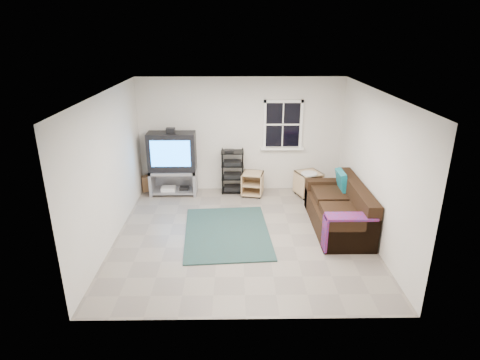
{
  "coord_description": "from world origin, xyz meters",
  "views": [
    {
      "loc": [
        -0.14,
        -6.57,
        3.57
      ],
      "look_at": [
        -0.04,
        0.4,
        0.93
      ],
      "focal_mm": 30.0,
      "sensor_mm": 36.0,
      "label": 1
    }
  ],
  "objects_px": {
    "tv_unit": "(172,158)",
    "side_table_right": "(308,182)",
    "av_rack": "(233,174)",
    "sofa": "(340,211)",
    "side_table_left": "(253,183)"
  },
  "relations": [
    {
      "from": "sofa",
      "to": "side_table_right",
      "type": "bearing_deg",
      "value": 102.44
    },
    {
      "from": "tv_unit",
      "to": "side_table_left",
      "type": "distance_m",
      "value": 1.9
    },
    {
      "from": "av_rack",
      "to": "side_table_left",
      "type": "bearing_deg",
      "value": -20.34
    },
    {
      "from": "tv_unit",
      "to": "side_table_left",
      "type": "xyz_separation_m",
      "value": [
        1.81,
        -0.09,
        -0.56
      ]
    },
    {
      "from": "av_rack",
      "to": "side_table_right",
      "type": "distance_m",
      "value": 1.72
    },
    {
      "from": "side_table_right",
      "to": "av_rack",
      "type": "bearing_deg",
      "value": 172.33
    },
    {
      "from": "side_table_right",
      "to": "sofa",
      "type": "height_order",
      "value": "sofa"
    },
    {
      "from": "tv_unit",
      "to": "sofa",
      "type": "bearing_deg",
      "value": -26.94
    },
    {
      "from": "tv_unit",
      "to": "side_table_right",
      "type": "bearing_deg",
      "value": -2.8
    },
    {
      "from": "tv_unit",
      "to": "sofa",
      "type": "xyz_separation_m",
      "value": [
        3.39,
        -1.72,
        -0.52
      ]
    },
    {
      "from": "side_table_left",
      "to": "side_table_right",
      "type": "distance_m",
      "value": 1.24
    },
    {
      "from": "av_rack",
      "to": "sofa",
      "type": "relative_size",
      "value": 0.49
    },
    {
      "from": "av_rack",
      "to": "sofa",
      "type": "distance_m",
      "value": 2.73
    },
    {
      "from": "tv_unit",
      "to": "side_table_right",
      "type": "height_order",
      "value": "tv_unit"
    },
    {
      "from": "side_table_left",
      "to": "sofa",
      "type": "distance_m",
      "value": 2.27
    }
  ]
}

